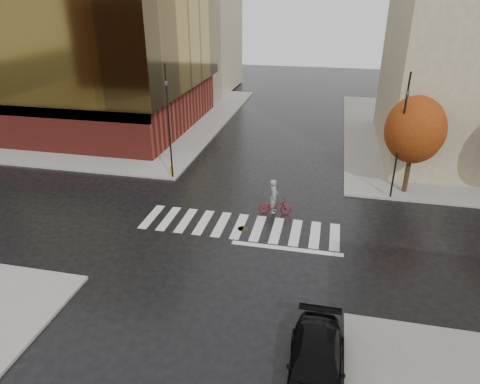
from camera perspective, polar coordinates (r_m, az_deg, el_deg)
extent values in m
plane|color=black|center=(24.76, -0.34, -5.16)|extent=(120.00, 120.00, 0.00)
cube|color=gray|center=(50.66, -18.85, 9.69)|extent=(30.00, 30.00, 0.15)
cube|color=silver|center=(25.18, -0.09, -4.59)|extent=(12.00, 3.00, 0.01)
cube|color=maroon|center=(48.26, -22.02, 11.04)|extent=(26.00, 18.00, 4.00)
cube|color=beige|center=(41.17, -28.96, 9.69)|extent=(26.00, 0.40, 1.00)
cube|color=olive|center=(47.19, -23.68, 20.44)|extent=(27.00, 19.00, 12.00)
cube|color=gray|center=(61.47, -7.92, 22.83)|extent=(14.00, 12.00, 20.00)
cylinder|color=black|center=(30.73, 21.42, 2.50)|extent=(0.32, 0.32, 2.80)
ellipsoid|color=#9E390F|center=(29.81, 22.30, 7.68)|extent=(3.80, 3.80, 4.37)
imported|color=black|center=(16.31, 10.06, -21.78)|extent=(1.98, 4.86, 1.41)
imported|color=maroon|center=(26.39, 4.69, -1.89)|extent=(2.06, 0.85, 1.06)
imported|color=gray|center=(26.09, 4.53, -0.53)|extent=(0.57, 0.82, 2.15)
cylinder|color=black|center=(30.44, -9.46, 9.01)|extent=(0.12, 0.12, 8.08)
imported|color=black|center=(29.77, -9.87, 14.42)|extent=(0.21, 0.17, 1.01)
cylinder|color=black|center=(28.69, 20.55, 6.75)|extent=(0.12, 0.12, 8.10)
imported|color=black|center=(27.97, 21.47, 12.44)|extent=(0.23, 0.25, 1.01)
cylinder|color=#F1A40E|center=(32.08, -9.08, 2.80)|extent=(0.24, 0.24, 0.60)
sphere|color=#F1A40E|center=(31.97, -9.11, 3.29)|extent=(0.26, 0.26, 0.26)
cylinder|color=#433818|center=(24.92, 0.39, -4.93)|extent=(0.75, 0.75, 0.01)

